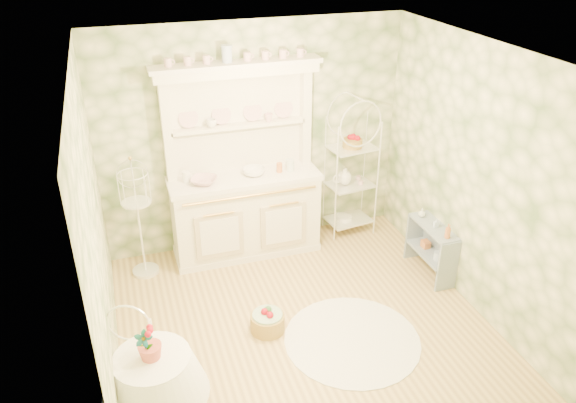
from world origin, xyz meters
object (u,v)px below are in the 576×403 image
object	(u,v)px
bakers_rack	(351,170)
cafe_chair	(137,380)
floor_basket	(268,322)
kitchen_dresser	(244,165)
round_table	(157,393)
side_shelf	(431,250)
birdcage_stand	(138,214)

from	to	relation	value
bakers_rack	cafe_chair	world-z (taller)	bakers_rack
floor_basket	cafe_chair	bearing A→B (deg)	-150.70
bakers_rack	cafe_chair	xyz separation A→B (m)	(-2.84, -2.31, -0.44)
kitchen_dresser	round_table	distance (m)	2.80
kitchen_dresser	floor_basket	world-z (taller)	kitchen_dresser
floor_basket	kitchen_dresser	bearing A→B (deg)	83.56
bakers_rack	floor_basket	size ratio (longest dim) A/B	5.54
side_shelf	floor_basket	xyz separation A→B (m)	(-2.05, -0.39, -0.20)
side_shelf	cafe_chair	size ratio (longest dim) A/B	0.85
cafe_chair	kitchen_dresser	bearing A→B (deg)	77.41
kitchen_dresser	round_table	world-z (taller)	kitchen_dresser
side_shelf	cafe_chair	distance (m)	3.52
bakers_rack	round_table	bearing A→B (deg)	-145.80
kitchen_dresser	bakers_rack	distance (m)	1.42
bakers_rack	round_table	world-z (taller)	bakers_rack
bakers_rack	side_shelf	distance (m)	1.40
side_shelf	floor_basket	distance (m)	2.10
bakers_rack	round_table	size ratio (longest dim) A/B	2.47
kitchen_dresser	cafe_chair	bearing A→B (deg)	-123.23
kitchen_dresser	floor_basket	xyz separation A→B (m)	(-0.17, -1.50, -1.05)
bakers_rack	floor_basket	distance (m)	2.34
kitchen_dresser	floor_basket	bearing A→B (deg)	-96.44
cafe_chair	floor_basket	xyz separation A→B (m)	(1.28, 0.72, -0.31)
birdcage_stand	floor_basket	world-z (taller)	birdcage_stand
birdcage_stand	floor_basket	size ratio (longest dim) A/B	4.99
birdcage_stand	cafe_chair	bearing A→B (deg)	-96.02
side_shelf	floor_basket	world-z (taller)	side_shelf
floor_basket	birdcage_stand	bearing A→B (deg)	127.07
bakers_rack	side_shelf	size ratio (longest dim) A/B	2.42
cafe_chair	birdcage_stand	world-z (taller)	birdcage_stand
kitchen_dresser	cafe_chair	xyz separation A→B (m)	(-1.45, -2.22, -0.73)
bakers_rack	side_shelf	xyz separation A→B (m)	(0.50, -1.19, -0.55)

